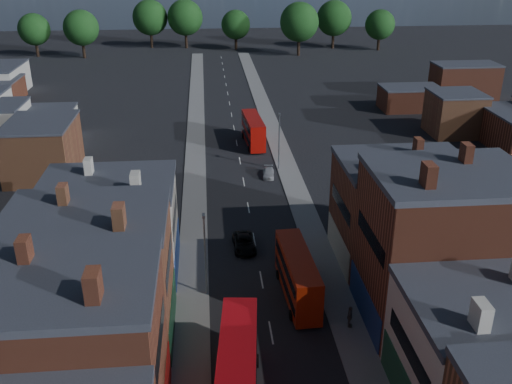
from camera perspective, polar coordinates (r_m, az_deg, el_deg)
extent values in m
cube|color=gray|center=(70.38, -6.18, -1.03)|extent=(3.00, 200.00, 0.12)
cube|color=gray|center=(71.23, 4.33, -0.64)|extent=(3.00, 200.00, 0.12)
cylinder|color=slate|center=(50.78, -5.09, -6.44)|extent=(0.16, 0.16, 8.00)
cube|color=slate|center=(48.88, -5.26, -2.39)|extent=(0.25, 0.70, 0.25)
cylinder|color=slate|center=(78.78, 2.32, 4.95)|extent=(0.16, 0.16, 8.00)
cube|color=slate|center=(77.57, 2.37, 7.75)|extent=(0.25, 0.70, 0.25)
cube|color=#BB0A11|center=(40.80, -1.84, -17.53)|extent=(3.65, 11.35, 4.46)
cube|color=black|center=(41.38, -1.83, -18.43)|extent=(3.62, 10.47, 0.91)
cube|color=black|center=(40.10, -1.86, -16.39)|extent=(3.62, 10.47, 0.91)
cylinder|color=black|center=(44.92, -3.30, -16.48)|extent=(0.40, 1.04, 1.01)
cylinder|color=black|center=(44.83, 0.07, -16.52)|extent=(0.40, 1.04, 1.01)
cube|color=#AD2009|center=(51.24, 4.17, -8.28)|extent=(2.77, 10.16, 4.02)
cube|color=black|center=(51.66, 4.15, -9.01)|extent=(2.79, 9.36, 0.82)
cube|color=black|center=(50.74, 4.20, -7.37)|extent=(2.79, 9.36, 0.82)
cylinder|color=black|center=(49.49, 3.56, -12.19)|extent=(0.32, 0.93, 0.91)
cylinder|color=black|center=(49.93, 6.19, -11.94)|extent=(0.32, 0.93, 0.91)
cylinder|color=black|center=(54.71, 2.24, -8.27)|extent=(0.32, 0.93, 0.91)
cylinder|color=black|center=(55.11, 4.60, -8.07)|extent=(0.32, 0.93, 0.91)
cube|color=#A20C07|center=(89.43, -0.27, 6.20)|extent=(2.97, 10.31, 4.07)
cube|color=black|center=(89.68, -0.27, 5.72)|extent=(2.98, 9.50, 0.83)
cube|color=black|center=(89.14, -0.27, 6.79)|extent=(2.98, 9.50, 0.83)
cylinder|color=black|center=(86.83, -0.70, 4.32)|extent=(0.34, 0.94, 0.93)
cylinder|color=black|center=(87.17, 0.81, 4.40)|extent=(0.34, 0.94, 0.93)
cylinder|color=black|center=(92.93, -1.28, 5.65)|extent=(0.34, 0.94, 0.93)
cylinder|color=black|center=(93.25, 0.13, 5.73)|extent=(0.34, 0.94, 0.93)
imported|color=black|center=(59.61, -1.19, -5.11)|extent=(2.39, 4.86, 1.33)
imported|color=#BDBDBD|center=(77.58, 1.26, 1.92)|extent=(1.88, 3.81, 1.06)
imported|color=#5B574E|center=(48.77, 9.37, -12.20)|extent=(0.78, 1.23, 1.95)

